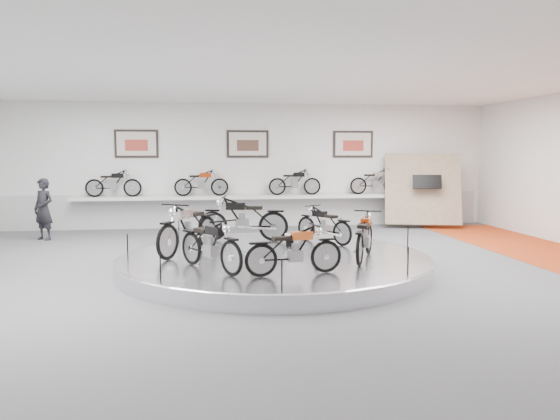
{
  "coord_description": "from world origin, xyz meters",
  "views": [
    {
      "loc": [
        -1.42,
        -10.72,
        2.42
      ],
      "look_at": [
        0.16,
        0.6,
        1.21
      ],
      "focal_mm": 35.0,
      "sensor_mm": 36.0,
      "label": 1
    }
  ],
  "objects": [
    {
      "name": "bike_a",
      "position": [
        1.36,
        1.74,
        0.74
      ],
      "size": [
        1.25,
        1.53,
        0.87
      ],
      "primitive_type": null,
      "rotation": [
        0.0,
        0.0,
        2.15
      ],
      "color": "black",
      "rests_on": "display_platform"
    },
    {
      "name": "shelf_bike_a",
      "position": [
        -4.2,
        6.7,
        1.42
      ],
      "size": [
        1.22,
        0.43,
        0.73
      ],
      "primitive_type": null,
      "color": "black",
      "rests_on": "shelf"
    },
    {
      "name": "visitor",
      "position": [
        -5.83,
        5.07,
        0.86
      ],
      "size": [
        0.75,
        0.68,
        1.72
      ],
      "primitive_type": "imported",
      "rotation": [
        0.0,
        0.0,
        -0.55
      ],
      "color": "black",
      "rests_on": "floor"
    },
    {
      "name": "poster_left",
      "position": [
        -3.5,
        6.96,
        2.7
      ],
      "size": [
        1.35,
        0.06,
        0.88
      ],
      "primitive_type": "cube",
      "color": "beige",
      "rests_on": "wall_back"
    },
    {
      "name": "shelf_bike_d",
      "position": [
        4.2,
        6.7,
        1.42
      ],
      "size": [
        1.22,
        0.43,
        0.73
      ],
      "primitive_type": null,
      "color": "#B3B4B9",
      "rests_on": "shelf"
    },
    {
      "name": "platform_rim",
      "position": [
        0.0,
        0.3,
        0.27
      ],
      "size": [
        6.4,
        6.4,
        0.1
      ],
      "primitive_type": "torus",
      "color": "#B2B2BA",
      "rests_on": "display_platform"
    },
    {
      "name": "bike_d",
      "position": [
        -1.32,
        -0.94,
        0.78
      ],
      "size": [
        1.36,
        1.67,
        0.95
      ],
      "primitive_type": null,
      "rotation": [
        0.0,
        0.0,
        5.29
      ],
      "color": "black",
      "rests_on": "display_platform"
    },
    {
      "name": "wall_back",
      "position": [
        0.0,
        7.0,
        2.0
      ],
      "size": [
        16.0,
        0.0,
        16.0
      ],
      "primitive_type": "plane",
      "rotation": [
        1.57,
        0.0,
        0.0
      ],
      "color": "white",
      "rests_on": "floor"
    },
    {
      "name": "bike_c",
      "position": [
        -1.76,
        0.74,
        0.85
      ],
      "size": [
        1.54,
        1.94,
        1.1
      ],
      "primitive_type": null,
      "rotation": [
        0.0,
        0.0,
        4.16
      ],
      "color": "#B3B4B9",
      "rests_on": "display_platform"
    },
    {
      "name": "floor",
      "position": [
        0.0,
        0.0,
        0.0
      ],
      "size": [
        16.0,
        16.0,
        0.0
      ],
      "primitive_type": "plane",
      "color": "#545456",
      "rests_on": "ground"
    },
    {
      "name": "wall_front",
      "position": [
        0.0,
        -7.0,
        2.0
      ],
      "size": [
        16.0,
        0.0,
        16.0
      ],
      "primitive_type": "plane",
      "rotation": [
        -1.57,
        0.0,
        0.0
      ],
      "color": "white",
      "rests_on": "floor"
    },
    {
      "name": "display_platform",
      "position": [
        0.0,
        0.3,
        0.15
      ],
      "size": [
        6.4,
        6.4,
        0.3
      ],
      "primitive_type": "cylinder",
      "color": "silver",
      "rests_on": "floor"
    },
    {
      "name": "ceiling",
      "position": [
        0.0,
        0.0,
        4.0
      ],
      "size": [
        16.0,
        16.0,
        0.0
      ],
      "primitive_type": "plane",
      "rotation": [
        3.14,
        0.0,
        0.0
      ],
      "color": "white",
      "rests_on": "wall_back"
    },
    {
      "name": "bike_b",
      "position": [
        -0.5,
        2.27,
        0.84
      ],
      "size": [
        1.93,
        0.98,
        1.08
      ],
      "primitive_type": null,
      "rotation": [
        0.0,
        0.0,
        2.96
      ],
      "color": "black",
      "rests_on": "display_platform"
    },
    {
      "name": "display_panel",
      "position": [
        5.6,
        6.1,
        1.25
      ],
      "size": [
        2.56,
        1.52,
        2.3
      ],
      "primitive_type": "cube",
      "rotation": [
        -0.35,
        0.0,
        -0.26
      ],
      "color": "tan",
      "rests_on": "floor"
    },
    {
      "name": "shelf_bike_b",
      "position": [
        -1.5,
        6.7,
        1.42
      ],
      "size": [
        1.22,
        0.43,
        0.73
      ],
      "primitive_type": null,
      "color": "#912808",
      "rests_on": "shelf"
    },
    {
      "name": "shelf_bike_c",
      "position": [
        1.5,
        6.7,
        1.42
      ],
      "size": [
        1.22,
        0.43,
        0.73
      ],
      "primitive_type": null,
      "color": "black",
      "rests_on": "shelf"
    },
    {
      "name": "bike_f",
      "position": [
        1.72,
        -0.38,
        0.78
      ],
      "size": [
        1.2,
        1.71,
        0.95
      ],
      "primitive_type": null,
      "rotation": [
        0.0,
        0.0,
        7.42
      ],
      "color": "#912808",
      "rests_on": "display_platform"
    },
    {
      "name": "poster_right",
      "position": [
        3.5,
        6.96,
        2.7
      ],
      "size": [
        1.35,
        0.06,
        0.88
      ],
      "primitive_type": "cube",
      "color": "beige",
      "rests_on": "wall_back"
    },
    {
      "name": "dado_band",
      "position": [
        0.0,
        6.98,
        0.55
      ],
      "size": [
        15.68,
        0.04,
        1.1
      ],
      "primitive_type": "cube",
      "color": "#BCBCBA",
      "rests_on": "floor"
    },
    {
      "name": "shelf",
      "position": [
        0.0,
        6.7,
        1.0
      ],
      "size": [
        11.0,
        0.55,
        0.1
      ],
      "primitive_type": "cube",
      "color": "silver",
      "rests_on": "wall_back"
    },
    {
      "name": "bike_e",
      "position": [
        0.12,
        -1.52,
        0.74
      ],
      "size": [
        1.56,
        0.76,
        0.88
      ],
      "primitive_type": null,
      "rotation": [
        0.0,
        0.0,
        6.45
      ],
      "color": "#C34E1A",
      "rests_on": "display_platform"
    },
    {
      "name": "poster_center",
      "position": [
        0.0,
        6.96,
        2.7
      ],
      "size": [
        1.35,
        0.06,
        0.88
      ],
      "primitive_type": "cube",
      "color": "beige",
      "rests_on": "wall_back"
    }
  ]
}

